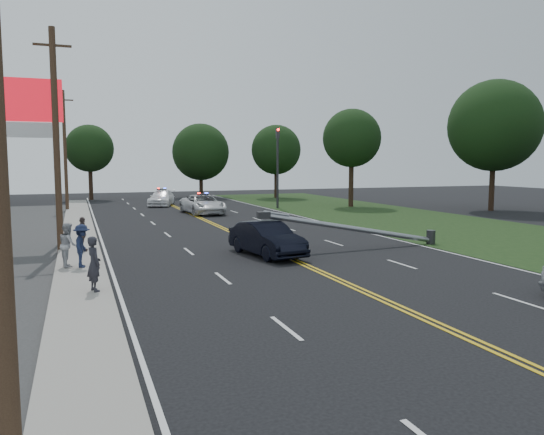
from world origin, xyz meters
name	(u,v)px	position (x,y,z in m)	size (l,w,h in m)	color
ground	(374,296)	(0.00, 0.00, 0.00)	(120.00, 120.00, 0.00)	black
sidewalk	(80,257)	(-8.40, 10.00, 0.06)	(1.80, 70.00, 0.12)	gray
grass_verge	(488,234)	(13.50, 10.00, 0.01)	(12.00, 80.00, 0.01)	black
centerline_yellow	(265,247)	(0.00, 10.00, 0.01)	(0.36, 80.00, 0.00)	gold
pylon_sign	(27,121)	(-10.50, 14.00, 6.00)	(3.20, 0.35, 8.00)	gray
traffic_signal	(278,161)	(8.30, 30.00, 4.21)	(0.28, 0.41, 7.05)	#2D2D30
fallen_streetlight	(362,229)	(4.19, 8.00, 0.92)	(9.36, 0.44, 1.91)	#2D2D30
utility_pole_mid	(56,140)	(-9.20, 12.00, 5.08)	(1.60, 0.28, 10.00)	#382619
utility_pole_far	(65,150)	(-9.20, 34.00, 5.08)	(1.60, 0.28, 10.00)	#382619
tree_6	(90,148)	(-6.94, 46.83, 5.53)	(5.08, 5.08, 8.09)	black
tree_7	(201,152)	(5.21, 46.83, 5.22)	(6.54, 6.54, 8.50)	black
tree_8	(276,150)	(13.00, 42.76, 5.45)	(5.61, 5.61, 8.27)	black
tree_9	(352,138)	(15.21, 29.20, 6.22)	(5.28, 5.28, 8.88)	black
tree_13	(494,126)	(24.35, 21.52, 7.08)	(7.56, 7.56, 10.87)	black
crashed_sedan	(267,239)	(-0.70, 7.77, 0.75)	(1.58, 4.53, 1.49)	black
emergency_a	(203,204)	(0.92, 27.28, 0.76)	(2.52, 5.47, 1.52)	silver
emergency_b	(162,198)	(-0.94, 36.27, 0.71)	(1.98, 4.87, 1.41)	white
bystander_a	(94,264)	(-8.01, 3.14, 0.97)	(0.62, 0.41, 1.70)	#26262D
bystander_b	(68,245)	(-8.80, 7.53, 0.96)	(0.82, 0.64, 1.69)	#B0AFB4
bystander_c	(82,246)	(-8.32, 7.23, 0.94)	(1.06, 0.61, 1.64)	#18213E
bystander_d	(83,234)	(-8.25, 11.02, 0.89)	(0.90, 0.38, 1.54)	#5C4B49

